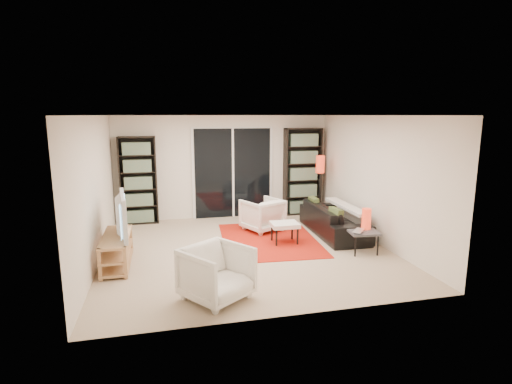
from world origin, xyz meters
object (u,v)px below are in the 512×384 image
tv_stand (117,250)px  floor_lamp (320,170)px  ottoman (285,226)px  bookshelf_right (303,172)px  armchair_back (262,215)px  sofa (334,219)px  armchair_front (217,273)px  bookshelf_left (138,181)px  side_table (363,233)px

tv_stand → floor_lamp: 4.89m
tv_stand → ottoman: 3.03m
tv_stand → floor_lamp: floor_lamp is taller
bookshelf_right → armchair_back: 1.92m
sofa → armchair_front: bearing=133.2°
armchair_front → ottoman: 2.59m
armchair_back → bookshelf_left: bearing=-49.3°
sofa → armchair_back: size_ratio=2.75×
side_table → sofa: bearing=91.3°
tv_stand → armchair_back: armchair_back is taller
bookshelf_right → floor_lamp: bearing=-65.4°
tv_stand → side_table: 4.19m
bookshelf_right → sofa: size_ratio=1.02×
tv_stand → ottoman: tv_stand is taller
bookshelf_left → armchair_front: bearing=-74.5°
armchair_front → side_table: 3.03m
armchair_back → ottoman: armchair_back is taller
sofa → armchair_back: 1.48m
ottoman → side_table: 1.44m
bookshelf_left → floor_lamp: (4.09, -0.52, 0.17)m
sofa → armchair_front: size_ratio=2.60×
side_table → ottoman: bearing=145.7°
ottoman → tv_stand: bearing=-171.1°
sofa → ottoman: (-1.16, -0.36, 0.04)m
tv_stand → armchair_back: 3.12m
sofa → floor_lamp: 1.52m
armchair_front → side_table: bearing=-11.2°
side_table → bookshelf_right: bearing=91.5°
side_table → armchair_front: bearing=-155.9°
sofa → ottoman: size_ratio=3.97×
bookshelf_right → armchair_front: 5.01m
ottoman → side_table: bearing=-34.3°
bookshelf_left → side_table: bearing=-36.8°
armchair_back → floor_lamp: floor_lamp is taller
bookshelf_left → armchair_front: bookshelf_left is taller
tv_stand → armchair_back: (2.79, 1.39, 0.08)m
bookshelf_right → tv_stand: bookshelf_right is taller
bookshelf_right → floor_lamp: 0.58m
armchair_front → bookshelf_right: bearing=21.9°
tv_stand → side_table: bearing=-4.7°
tv_stand → ottoman: (2.99, 0.47, 0.08)m
bookshelf_right → armchair_front: (-2.69, -4.18, -0.69)m
ottoman → floor_lamp: bearing=49.9°
bookshelf_left → floor_lamp: bearing=-7.3°
armchair_front → bookshelf_left: bearing=70.2°
bookshelf_left → ottoman: size_ratio=3.76×
ottoman → side_table: size_ratio=0.93×
armchair_front → floor_lamp: bearing=16.0°
ottoman → floor_lamp: size_ratio=0.35×
ottoman → floor_lamp: floor_lamp is taller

